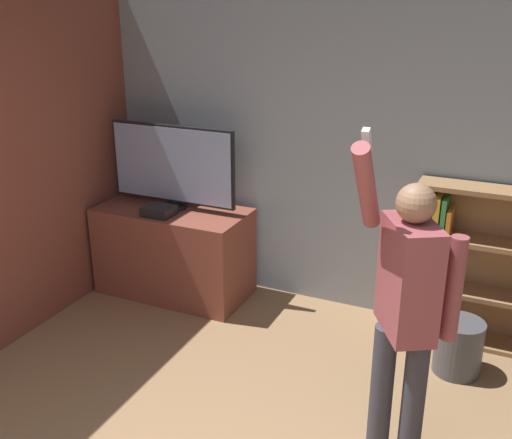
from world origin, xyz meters
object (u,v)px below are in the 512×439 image
object	(u,v)px
waste_bin	(458,347)
person	(406,303)
television	(173,166)
bookshelf	(464,266)
game_console	(159,211)

from	to	relation	value
waste_bin	person	bearing A→B (deg)	-102.89
television	bookshelf	xyz separation A→B (m)	(2.42, 0.21, -0.56)
person	waste_bin	size ratio (longest dim) A/B	4.90
game_console	waste_bin	size ratio (longest dim) A/B	0.63
person	waste_bin	distance (m)	1.32
game_console	person	world-z (taller)	person
person	bookshelf	bearing A→B (deg)	143.57
game_console	waste_bin	world-z (taller)	game_console
television	game_console	xyz separation A→B (m)	(-0.02, -0.21, -0.34)
game_console	bookshelf	bearing A→B (deg)	9.84
television	game_console	distance (m)	0.40
person	television	bearing A→B (deg)	-150.03
television	game_console	world-z (taller)	television
bookshelf	waste_bin	size ratio (longest dim) A/B	3.13
bookshelf	person	xyz separation A→B (m)	(-0.17, -1.51, 0.39)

